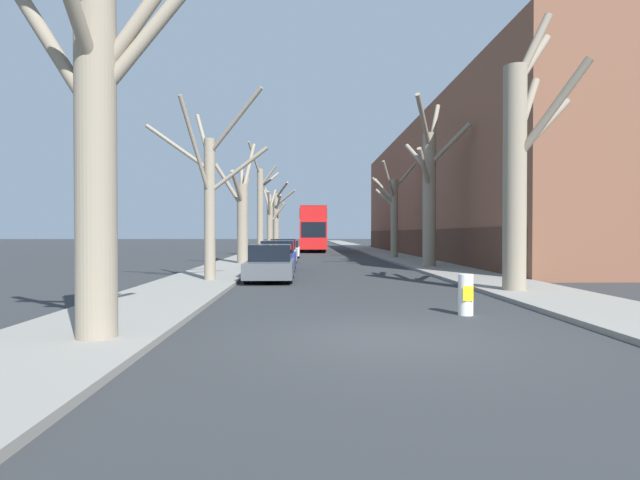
% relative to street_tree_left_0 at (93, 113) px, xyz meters
% --- Properties ---
extents(ground_plane, '(300.00, 300.00, 0.00)m').
position_rel_street_tree_left_0_xyz_m(ground_plane, '(4.94, 0.36, -3.78)').
color(ground_plane, '#2B2D30').
extents(sidewalk_left, '(3.00, 120.00, 0.12)m').
position_rel_street_tree_left_0_xyz_m(sidewalk_left, '(-0.48, 50.36, -3.72)').
color(sidewalk_left, gray).
rests_on(sidewalk_left, ground).
extents(sidewalk_right, '(3.00, 120.00, 0.12)m').
position_rel_street_tree_left_0_xyz_m(sidewalk_right, '(10.35, 50.36, -3.72)').
color(sidewalk_right, gray).
rests_on(sidewalk_right, ground).
extents(building_facade_right, '(10.08, 44.49, 10.50)m').
position_rel_street_tree_left_0_xyz_m(building_facade_right, '(16.84, 32.15, 1.46)').
color(building_facade_right, brown).
rests_on(building_facade_right, ground).
extents(street_tree_left_0, '(3.35, 2.91, 8.05)m').
position_rel_street_tree_left_0_xyz_m(street_tree_left_0, '(0.00, 0.00, 0.00)').
color(street_tree_left_0, gray).
rests_on(street_tree_left_0, ground).
extents(street_tree_left_1, '(4.55, 2.57, 6.97)m').
position_rel_street_tree_left_0_xyz_m(street_tree_left_1, '(-0.05, 10.23, -0.53)').
color(street_tree_left_1, gray).
rests_on(street_tree_left_1, ground).
extents(street_tree_left_2, '(2.26, 4.11, 7.23)m').
position_rel_street_tree_left_0_xyz_m(street_tree_left_2, '(-0.16, 20.67, -0.75)').
color(street_tree_left_2, gray).
rests_on(street_tree_left_2, ground).
extents(street_tree_left_3, '(2.26, 3.14, 8.77)m').
position_rel_street_tree_left_0_xyz_m(street_tree_left_3, '(0.00, 30.97, 0.03)').
color(street_tree_left_3, gray).
rests_on(street_tree_left_3, ground).
extents(street_tree_left_4, '(2.33, 3.53, 6.38)m').
position_rel_street_tree_left_0_xyz_m(street_tree_left_4, '(0.01, 41.83, -0.85)').
color(street_tree_left_4, gray).
rests_on(street_tree_left_4, ground).
extents(street_tree_left_5, '(3.90, 2.76, 7.87)m').
position_rel_street_tree_left_0_xyz_m(street_tree_left_5, '(0.10, 51.93, 0.05)').
color(street_tree_left_5, gray).
rests_on(street_tree_left_5, ground).
extents(street_tree_right_0, '(2.32, 2.45, 8.44)m').
position_rel_street_tree_left_0_xyz_m(street_tree_right_0, '(9.91, 6.64, 0.14)').
color(street_tree_right_0, gray).
rests_on(street_tree_right_0, ground).
extents(street_tree_right_1, '(3.05, 4.86, 8.94)m').
position_rel_street_tree_left_0_xyz_m(street_tree_right_1, '(9.99, 17.73, 0.37)').
color(street_tree_right_1, gray).
rests_on(street_tree_right_1, ground).
extents(street_tree_right_2, '(3.38, 3.41, 6.98)m').
position_rel_street_tree_left_0_xyz_m(street_tree_right_2, '(9.88, 27.75, -0.41)').
color(street_tree_right_2, gray).
rests_on(street_tree_right_2, ground).
extents(double_decker_bus, '(2.54, 11.08, 4.39)m').
position_rel_street_tree_left_0_xyz_m(double_decker_bus, '(4.26, 42.49, -1.29)').
color(double_decker_bus, red).
rests_on(double_decker_bus, ground).
extents(parked_car_0, '(1.78, 3.96, 1.39)m').
position_rel_street_tree_left_0_xyz_m(parked_car_0, '(2.12, 11.14, -3.13)').
color(parked_car_0, '#4C5156').
rests_on(parked_car_0, ground).
extents(parked_car_1, '(1.76, 4.24, 1.46)m').
position_rel_street_tree_left_0_xyz_m(parked_car_1, '(2.12, 16.44, -3.09)').
color(parked_car_1, navy).
rests_on(parked_car_1, ground).
extents(parked_car_2, '(1.71, 4.18, 1.47)m').
position_rel_street_tree_left_0_xyz_m(parked_car_2, '(2.12, 23.09, -3.10)').
color(parked_car_2, '#9EA3AD').
rests_on(parked_car_2, ground).
extents(parked_car_3, '(1.90, 3.93, 1.29)m').
position_rel_street_tree_left_0_xyz_m(parked_car_3, '(2.12, 29.34, -3.17)').
color(parked_car_3, silver).
rests_on(parked_car_3, ground).
extents(traffic_bollard, '(0.33, 0.34, 0.92)m').
position_rel_street_tree_left_0_xyz_m(traffic_bollard, '(7.04, 2.79, -3.32)').
color(traffic_bollard, white).
rests_on(traffic_bollard, ground).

